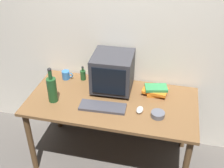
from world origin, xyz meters
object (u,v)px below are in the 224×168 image
object	(u,v)px
bottle_tall	(52,89)
cd_spindle	(158,114)
keyboard	(103,107)
bottle_short	(83,75)
crt_monitor	(113,72)
computer_mouse	(140,110)
mug	(66,75)
book_stack	(156,90)

from	to	relation	value
bottle_tall	cd_spindle	xyz separation A→B (m)	(0.97, -0.01, -0.11)
keyboard	bottle_tall	world-z (taller)	bottle_tall
keyboard	bottle_short	bearing A→B (deg)	124.28
crt_monitor	bottle_short	size ratio (longest dim) A/B	2.55
computer_mouse	cd_spindle	size ratio (longest dim) A/B	0.83
crt_monitor	bottle_tall	world-z (taller)	crt_monitor
keyboard	computer_mouse	world-z (taller)	computer_mouse
keyboard	computer_mouse	xyz separation A→B (m)	(0.33, 0.03, 0.01)
bottle_tall	bottle_short	bearing A→B (deg)	69.70
computer_mouse	bottle_tall	distance (m)	0.82
mug	cd_spindle	bearing A→B (deg)	-22.17
crt_monitor	mug	world-z (taller)	crt_monitor
keyboard	mug	distance (m)	0.64
bottle_short	book_stack	distance (m)	0.77
computer_mouse	bottle_tall	xyz separation A→B (m)	(-0.81, -0.02, 0.11)
computer_mouse	book_stack	size ratio (longest dim) A/B	0.40
keyboard	bottle_tall	xyz separation A→B (m)	(-0.48, 0.01, 0.12)
bottle_short	book_stack	world-z (taller)	bottle_short
computer_mouse	bottle_short	bearing A→B (deg)	153.61
keyboard	cd_spindle	size ratio (longest dim) A/B	3.50
crt_monitor	mug	size ratio (longest dim) A/B	3.33
keyboard	bottle_tall	bearing A→B (deg)	176.50
computer_mouse	book_stack	xyz separation A→B (m)	(0.11, 0.30, 0.02)
computer_mouse	cd_spindle	world-z (taller)	cd_spindle
bottle_short	keyboard	bearing A→B (deg)	-52.86
mug	keyboard	bearing A→B (deg)	-38.56
keyboard	cd_spindle	bearing A→B (deg)	-3.69
crt_monitor	bottle_short	bearing A→B (deg)	164.36
bottle_short	mug	distance (m)	0.18
keyboard	crt_monitor	bearing A→B (deg)	84.33
bottle_tall	cd_spindle	bearing A→B (deg)	-0.74
mug	cd_spindle	distance (m)	1.08
crt_monitor	book_stack	world-z (taller)	crt_monitor
crt_monitor	mug	distance (m)	0.54
cd_spindle	bottle_short	bearing A→B (deg)	152.11
bottle_short	crt_monitor	bearing A→B (deg)	-15.64
bottle_tall	book_stack	size ratio (longest dim) A/B	1.42
book_stack	bottle_tall	bearing A→B (deg)	-160.46
bottle_tall	crt_monitor	bearing A→B (deg)	33.38
keyboard	bottle_short	size ratio (longest dim) A/B	2.67
computer_mouse	mug	world-z (taller)	mug
computer_mouse	mug	distance (m)	0.91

